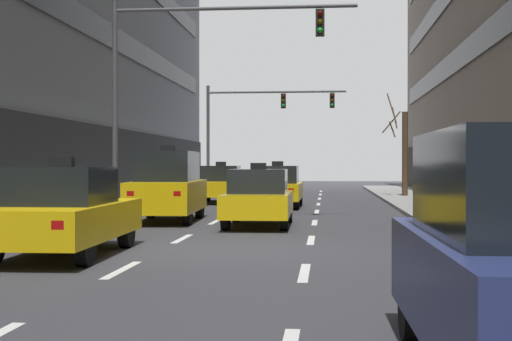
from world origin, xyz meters
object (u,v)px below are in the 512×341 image
Objects in this scene: taxi_driving_0 at (221,184)px; taxi_driving_1 at (278,187)px; traffic_signal_0 at (183,66)px; traffic_signal_1 at (256,115)px; taxi_driving_3 at (259,198)px; taxi_driving_2 at (168,187)px; street_tree_0 at (404,151)px; taxi_driving_4 at (64,212)px.

taxi_driving_1 reaches higher than taxi_driving_0.
traffic_signal_0 reaches higher than traffic_signal_1.
traffic_signal_1 reaches higher than taxi_driving_3.
traffic_signal_0 is at bearing -88.91° from taxi_driving_0.
taxi_driving_2 is at bearing 154.50° from taxi_driving_3.
taxi_driving_0 is 0.57× the size of traffic_signal_1.
taxi_driving_3 is 5.51m from traffic_signal_0.
taxi_driving_0 is 0.86× the size of street_tree_0.
taxi_driving_1 is 0.85× the size of street_tree_0.
street_tree_0 is (8.80, 5.18, 1.63)m from taxi_driving_0.
taxi_driving_3 is (2.96, -1.41, -0.28)m from taxi_driving_2.
traffic_signal_1 is (0.82, 19.29, 3.51)m from taxi_driving_2.
taxi_driving_0 is at bearing -149.52° from street_tree_0.
taxi_driving_2 is 19.62m from traffic_signal_1.
taxi_driving_2 reaches higher than taxi_driving_4.
taxi_driving_4 is 10.23m from traffic_signal_0.
traffic_signal_0 is at bearing -91.77° from traffic_signal_1.
taxi_driving_0 is 1.05× the size of taxi_driving_3.
taxi_driving_2 is 3.29m from taxi_driving_3.
taxi_driving_0 is at bearing 89.35° from taxi_driving_4.
taxi_driving_1 is at bearing -125.53° from street_tree_0.
taxi_driving_2 reaches higher than taxi_driving_3.
street_tree_0 is (9.02, 24.24, 1.62)m from taxi_driving_4.
taxi_driving_4 is at bearing -90.65° from taxi_driving_0.
taxi_driving_1 reaches higher than taxi_driving_3.
taxi_driving_4 is (-3.04, -15.86, 0.01)m from taxi_driving_1.
traffic_signal_1 reaches higher than street_tree_0.
traffic_signal_0 is 0.98× the size of traffic_signal_1.
taxi_driving_2 is 0.58× the size of traffic_signal_0.
traffic_signal_0 is 17.37m from street_tree_0.
taxi_driving_3 is at bearing -25.50° from taxi_driving_2.
taxi_driving_2 is 0.57× the size of traffic_signal_1.
taxi_driving_1 is 0.57× the size of traffic_signal_1.
taxi_driving_1 is 1.00× the size of taxi_driving_2.
taxi_driving_4 is at bearing -114.14° from taxi_driving_3.
taxi_driving_4 is 27.89m from traffic_signal_1.
taxi_driving_2 is at bearing -103.77° from traffic_signal_0.
taxi_driving_3 is (0.07, -8.94, -0.04)m from taxi_driving_1.
taxi_driving_1 is at bearing 67.91° from traffic_signal_0.
taxi_driving_2 is 4.01m from traffic_signal_0.
taxi_driving_2 is at bearing -110.99° from taxi_driving_1.
traffic_signal_1 is (0.56, 18.26, -0.36)m from traffic_signal_0.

